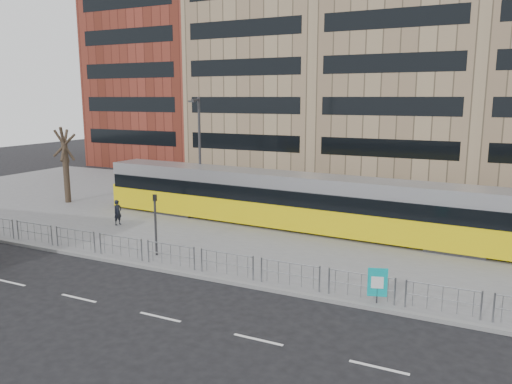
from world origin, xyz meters
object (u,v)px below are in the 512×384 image
at_px(pedestrian, 118,212).
at_px(bare_tree, 63,125).
at_px(lamp_post_west, 199,149).
at_px(tram, 300,202).
at_px(ad_panel, 377,283).
at_px(traffic_light_west, 155,217).

height_order(pedestrian, bare_tree, bare_tree).
bearing_deg(lamp_post_west, tram, -10.77).
distance_m(ad_panel, pedestrian, 17.87).
relative_size(tram, bare_tree, 3.59).
bearing_deg(tram, pedestrian, -155.17).
relative_size(pedestrian, lamp_post_west, 0.20).
bearing_deg(ad_panel, pedestrian, 146.23).
height_order(ad_panel, bare_tree, bare_tree).
bearing_deg(lamp_post_west, pedestrian, -113.24).
relative_size(tram, traffic_light_west, 9.01).
xyz_separation_m(lamp_post_west, bare_tree, (-10.51, -1.98, 1.49)).
bearing_deg(lamp_post_west, bare_tree, -169.31).
height_order(tram, traffic_light_west, tram).
distance_m(pedestrian, bare_tree, 10.19).
bearing_deg(bare_tree, pedestrian, -24.62).
bearing_deg(ad_panel, tram, 108.64).
bearing_deg(bare_tree, ad_panel, -19.15).
bearing_deg(lamp_post_west, ad_panel, -36.15).
height_order(pedestrian, traffic_light_west, traffic_light_west).
xyz_separation_m(pedestrian, traffic_light_west, (5.86, -3.89, 1.19)).
distance_m(pedestrian, traffic_light_west, 7.13).
bearing_deg(ad_panel, lamp_post_west, 126.52).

